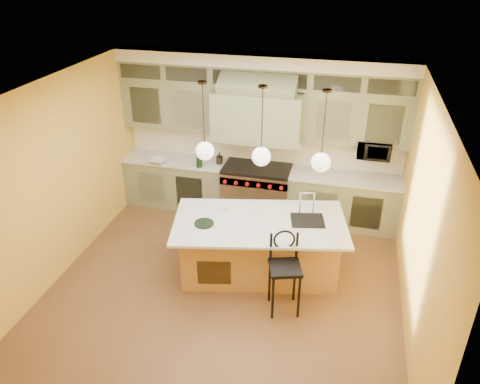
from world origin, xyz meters
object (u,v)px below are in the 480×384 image
(range, at_px, (257,190))
(kitchen_island, at_px, (260,245))
(microwave, at_px, (374,149))
(counter_stool, at_px, (285,268))

(range, bearing_deg, kitchen_island, -76.54)
(range, height_order, microwave, microwave)
(counter_stool, distance_m, microwave, 2.84)
(counter_stool, bearing_deg, microwave, 49.61)
(kitchen_island, bearing_deg, microwave, 37.45)
(range, distance_m, kitchen_island, 1.74)
(kitchen_island, bearing_deg, range, 91.53)
(range, bearing_deg, microwave, 3.12)
(kitchen_island, bearing_deg, counter_stool, -67.95)
(kitchen_island, height_order, counter_stool, kitchen_island)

